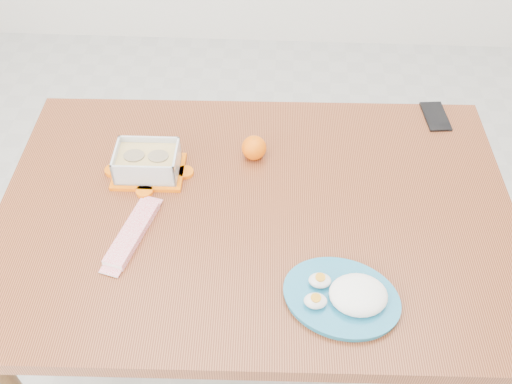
{
  "coord_description": "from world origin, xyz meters",
  "views": [
    {
      "loc": [
        0.03,
        -1.12,
        1.8
      ],
      "look_at": [
        -0.02,
        -0.2,
        0.81
      ],
      "focal_mm": 40.0,
      "sensor_mm": 36.0,
      "label": 1
    }
  ],
  "objects_px": {
    "food_container": "(147,162)",
    "orange_fruit": "(254,148)",
    "dining_table": "(256,232)",
    "rice_plate": "(347,295)",
    "smartphone": "(436,116)"
  },
  "relations": [
    {
      "from": "rice_plate",
      "to": "smartphone",
      "type": "xyz_separation_m",
      "value": [
        0.29,
        0.63,
        -0.02
      ]
    },
    {
      "from": "dining_table",
      "to": "rice_plate",
      "type": "height_order",
      "value": "rice_plate"
    },
    {
      "from": "smartphone",
      "to": "rice_plate",
      "type": "bearing_deg",
      "value": -120.66
    },
    {
      "from": "orange_fruit",
      "to": "dining_table",
      "type": "bearing_deg",
      "value": -85.38
    },
    {
      "from": "dining_table",
      "to": "food_container",
      "type": "relative_size",
      "value": 7.06
    },
    {
      "from": "dining_table",
      "to": "orange_fruit",
      "type": "distance_m",
      "value": 0.22
    },
    {
      "from": "orange_fruit",
      "to": "smartphone",
      "type": "relative_size",
      "value": 0.52
    },
    {
      "from": "food_container",
      "to": "orange_fruit",
      "type": "distance_m",
      "value": 0.28
    },
    {
      "from": "food_container",
      "to": "orange_fruit",
      "type": "relative_size",
      "value": 2.8
    },
    {
      "from": "food_container",
      "to": "smartphone",
      "type": "distance_m",
      "value": 0.82
    },
    {
      "from": "food_container",
      "to": "smartphone",
      "type": "bearing_deg",
      "value": 17.83
    },
    {
      "from": "orange_fruit",
      "to": "rice_plate",
      "type": "relative_size",
      "value": 0.21
    },
    {
      "from": "rice_plate",
      "to": "smartphone",
      "type": "bearing_deg",
      "value": 81.94
    },
    {
      "from": "dining_table",
      "to": "rice_plate",
      "type": "xyz_separation_m",
      "value": [
        0.2,
        -0.25,
        0.11
      ]
    },
    {
      "from": "orange_fruit",
      "to": "rice_plate",
      "type": "xyz_separation_m",
      "value": [
        0.22,
        -0.44,
        -0.01
      ]
    }
  ]
}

